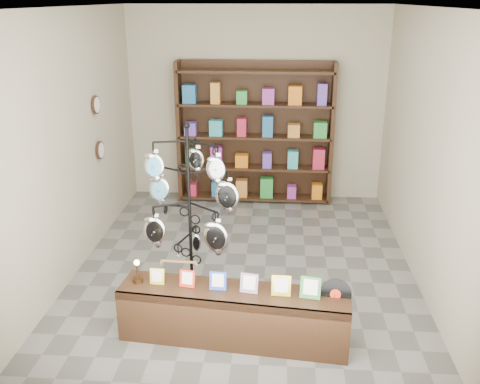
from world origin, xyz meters
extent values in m
plane|color=slate|center=(0.00, 0.00, 0.00)|extent=(5.00, 5.00, 0.00)
plane|color=#B0A88E|center=(0.00, 2.50, 1.50)|extent=(4.00, 0.00, 4.00)
plane|color=#B0A88E|center=(0.00, -2.50, 1.50)|extent=(4.00, 0.00, 4.00)
plane|color=#B0A88E|center=(-2.00, 0.00, 1.50)|extent=(0.00, 5.00, 5.00)
plane|color=#B0A88E|center=(2.00, 0.00, 1.50)|extent=(0.00, 5.00, 5.00)
plane|color=white|center=(0.00, 0.00, 3.00)|extent=(5.00, 5.00, 0.00)
cylinder|color=black|center=(-0.51, -0.86, 0.01)|extent=(0.45, 0.45, 0.03)
cylinder|color=black|center=(-0.51, -0.86, 0.96)|extent=(0.04, 0.04, 1.92)
sphere|color=black|center=(-0.51, -0.86, 1.94)|extent=(0.06, 0.06, 0.06)
ellipsoid|color=silver|center=(-0.48, -0.66, 0.60)|extent=(0.10, 0.05, 0.20)
cube|color=tan|center=(-0.59, -1.12, 0.61)|extent=(0.37, 0.03, 0.04)
cube|color=black|center=(-0.01, -1.50, 0.26)|extent=(2.19, 0.66, 0.53)
cube|color=gold|center=(-0.74, -1.43, 0.61)|extent=(0.14, 0.06, 0.16)
cube|color=red|center=(-0.45, -1.46, 0.61)|extent=(0.15, 0.07, 0.17)
cube|color=#263FA5|center=(-0.15, -1.48, 0.62)|extent=(0.16, 0.07, 0.18)
cube|color=#E54C33|center=(0.14, -1.51, 0.62)|extent=(0.17, 0.07, 0.19)
cube|color=gold|center=(0.43, -1.54, 0.63)|extent=(0.18, 0.08, 0.20)
cube|color=#337233|center=(0.70, -1.57, 0.63)|extent=(0.19, 0.08, 0.21)
cylinder|color=black|center=(0.92, -1.54, 0.56)|extent=(0.30, 0.10, 0.29)
cylinder|color=red|center=(0.92, -1.55, 0.56)|extent=(0.10, 0.04, 0.10)
cylinder|color=#442913|center=(-0.93, -1.41, 0.55)|extent=(0.10, 0.10, 0.04)
cylinder|color=#442913|center=(-0.93, -1.41, 0.64)|extent=(0.02, 0.02, 0.14)
sphere|color=#FFBF59|center=(-0.93, -1.41, 0.74)|extent=(0.05, 0.05, 0.05)
cube|color=black|center=(0.00, 2.44, 1.10)|extent=(2.40, 0.04, 2.20)
cube|color=black|center=(-1.18, 2.28, 1.10)|extent=(0.06, 0.36, 2.20)
cube|color=black|center=(1.18, 2.28, 1.10)|extent=(0.06, 0.36, 2.20)
cube|color=black|center=(0.00, 2.28, 0.05)|extent=(2.36, 0.36, 0.04)
cube|color=black|center=(0.00, 2.28, 0.55)|extent=(2.36, 0.36, 0.03)
cube|color=black|center=(0.00, 2.28, 1.05)|extent=(2.36, 0.36, 0.04)
cube|color=black|center=(0.00, 2.28, 1.55)|extent=(2.36, 0.36, 0.04)
cube|color=black|center=(0.00, 2.28, 2.05)|extent=(2.36, 0.36, 0.04)
cylinder|color=black|center=(-1.97, 0.80, 1.80)|extent=(0.03, 0.24, 0.24)
cylinder|color=black|center=(-1.97, 0.80, 1.20)|extent=(0.03, 0.24, 0.24)
camera|label=1|loc=(0.38, -5.83, 3.10)|focal=40.00mm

